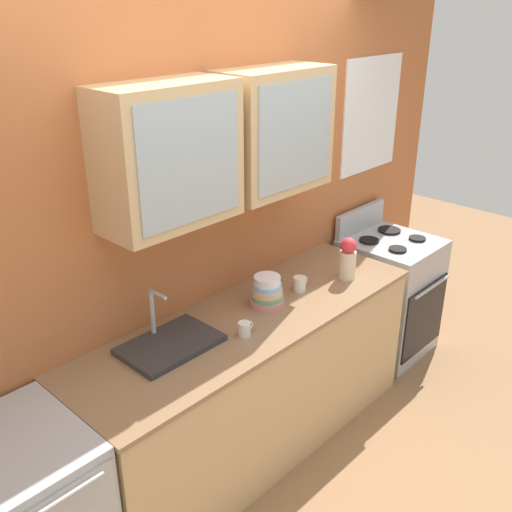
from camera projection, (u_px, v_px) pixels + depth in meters
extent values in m
plane|color=#936B47|center=(252.00, 442.00, 3.57)|extent=(10.00, 10.00, 0.00)
cube|color=#B76638|center=(201.00, 222.00, 3.27)|extent=(4.64, 0.10, 2.68)
cube|color=tan|center=(168.00, 156.00, 2.70)|extent=(0.68, 0.32, 0.66)
cube|color=#9EADB7|center=(191.00, 162.00, 2.59)|extent=(0.58, 0.01, 0.56)
cube|color=tan|center=(273.00, 131.00, 3.18)|extent=(0.68, 0.32, 0.66)
cube|color=#9EADB7|center=(296.00, 135.00, 3.08)|extent=(0.58, 0.01, 0.56)
cube|color=white|center=(371.00, 115.00, 4.12)|extent=(0.67, 0.01, 0.80)
cube|color=tan|center=(252.00, 384.00, 3.40)|extent=(2.18, 0.66, 0.86)
cube|color=#8C6B4C|center=(251.00, 318.00, 3.21)|extent=(2.20, 0.68, 0.03)
cube|color=#ADAFB5|center=(387.00, 295.00, 4.37)|extent=(0.59, 0.62, 0.89)
cube|color=black|center=(425.00, 318.00, 4.20)|extent=(0.55, 0.01, 0.53)
cylinder|color=#ADAFB5|center=(433.00, 287.00, 4.07)|extent=(0.48, 0.02, 0.02)
cube|color=#ADAFB5|center=(360.00, 219.00, 4.33)|extent=(0.57, 0.04, 0.18)
cylinder|color=black|center=(398.00, 249.00, 4.02)|extent=(0.12, 0.12, 0.02)
cylinder|color=black|center=(417.00, 238.00, 4.20)|extent=(0.12, 0.12, 0.02)
cylinder|color=black|center=(369.00, 240.00, 4.16)|extent=(0.14, 0.14, 0.02)
cylinder|color=black|center=(389.00, 230.00, 4.34)|extent=(0.17, 0.17, 0.02)
cube|color=#2D2D30|center=(170.00, 345.00, 2.92)|extent=(0.49, 0.32, 0.03)
cylinder|color=#ADAFB5|center=(152.00, 312.00, 2.95)|extent=(0.02, 0.02, 0.24)
cylinder|color=#ADAFB5|center=(158.00, 294.00, 2.86)|extent=(0.02, 0.12, 0.02)
cylinder|color=#D87F84|center=(267.00, 301.00, 3.32)|extent=(0.20, 0.20, 0.04)
cylinder|color=#669972|center=(267.00, 297.00, 3.31)|extent=(0.19, 0.19, 0.04)
cylinder|color=#E0AD7F|center=(267.00, 292.00, 3.30)|extent=(0.18, 0.18, 0.04)
cylinder|color=#8CB7E0|center=(267.00, 287.00, 3.28)|extent=(0.16, 0.16, 0.04)
cylinder|color=white|center=(267.00, 281.00, 3.27)|extent=(0.15, 0.15, 0.05)
cylinder|color=beige|center=(347.00, 265.00, 3.60)|extent=(0.10, 0.10, 0.18)
sphere|color=#D8333F|center=(349.00, 245.00, 3.55)|extent=(0.10, 0.10, 0.10)
cylinder|color=silver|center=(244.00, 329.00, 3.01)|extent=(0.07, 0.07, 0.08)
torus|color=silver|center=(250.00, 326.00, 3.04)|extent=(0.05, 0.01, 0.05)
cylinder|color=silver|center=(300.00, 284.00, 3.46)|extent=(0.08, 0.08, 0.09)
torus|color=silver|center=(304.00, 281.00, 3.49)|extent=(0.06, 0.01, 0.06)
cylinder|color=#ADAFB5|center=(50.00, 507.00, 2.09)|extent=(0.45, 0.02, 0.02)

